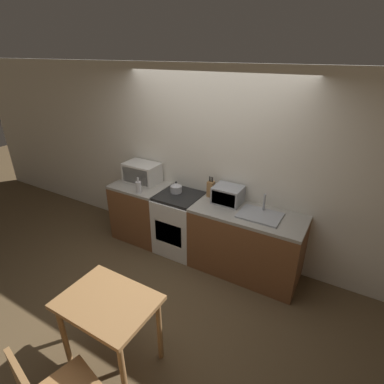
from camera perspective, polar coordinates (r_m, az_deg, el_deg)
name	(u,v)px	position (r m, az deg, el deg)	size (l,w,h in m)	color
ground_plane	(165,290)	(3.98, -5.14, -18.13)	(16.00, 16.00, 0.00)	brown
wall_back	(211,165)	(4.16, 3.62, 5.22)	(10.00, 0.06, 2.60)	silver
counter_left_run	(142,211)	(4.77, -9.50, -3.56)	(0.81, 0.62, 0.90)	brown
counter_right_run	(245,243)	(4.03, 10.13, -9.53)	(1.42, 0.62, 0.90)	brown
stove_range	(180,223)	(4.40, -2.33, -5.88)	(0.60, 0.62, 0.90)	silver
kettle	(176,188)	(4.24, -3.03, 0.83)	(0.16, 0.16, 0.17)	#B7B7BC
microwave	(142,173)	(4.62, -9.49, 3.65)	(0.53, 0.35, 0.30)	silver
bottle	(138,187)	(4.29, -10.17, 0.99)	(0.08, 0.08, 0.23)	silver
knife_block	(211,189)	(4.10, 3.59, 0.60)	(0.09, 0.08, 0.29)	#9E7042
toaster_oven	(228,195)	(3.96, 6.85, -0.53)	(0.37, 0.31, 0.23)	#999BA0
sink_basin	(260,215)	(3.75, 12.84, -4.24)	(0.51, 0.37, 0.24)	#999BA0
dining_table	(109,311)	(2.93, -15.58, -20.93)	(0.83, 0.62, 0.77)	#9E7042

